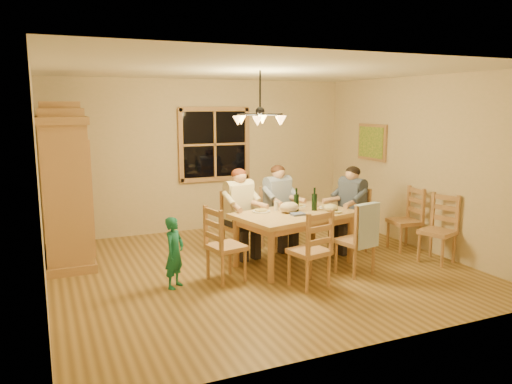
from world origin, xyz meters
name	(u,v)px	position (x,y,z in m)	size (l,w,h in m)	color
floor	(260,268)	(0.00, 0.00, 0.00)	(5.50, 5.50, 0.00)	brown
ceiling	(260,70)	(0.00, 0.00, 2.70)	(5.50, 5.00, 0.02)	white
wall_back	(204,156)	(0.00, 2.50, 1.35)	(5.50, 0.02, 2.70)	beige
wall_left	(39,186)	(-2.75, 0.00, 1.35)	(0.02, 5.00, 2.70)	beige
wall_right	(420,163)	(2.75, 0.00, 1.35)	(0.02, 5.00, 2.70)	beige
window	(215,144)	(0.20, 2.47, 1.55)	(1.30, 0.06, 1.30)	black
painting	(372,142)	(2.71, 1.20, 1.60)	(0.06, 0.78, 0.64)	#A37447
chandelier	(260,118)	(0.00, 0.00, 2.08)	(0.77, 0.68, 0.71)	black
armoire	(65,190)	(-2.42, 1.38, 1.06)	(0.66, 1.40, 2.30)	#A37447
dining_table	(294,220)	(0.52, -0.04, 0.65)	(1.82, 1.33, 0.76)	#B48050
chair_far_left	(240,237)	(-0.05, 0.63, 0.30)	(0.52, 0.50, 0.99)	tan
chair_far_right	(278,230)	(0.66, 0.79, 0.30)	(0.52, 0.50, 0.99)	tan
chair_near_left	(309,263)	(0.28, -0.88, 0.30)	(0.52, 0.50, 0.99)	tan
chair_near_right	(355,252)	(1.08, -0.71, 0.30)	(0.52, 0.50, 0.99)	tan
chair_end_left	(226,258)	(-0.60, -0.28, 0.30)	(0.50, 0.52, 0.99)	tan
chair_end_right	(350,232)	(1.63, 0.20, 0.30)	(0.50, 0.52, 0.99)	tan
adult_woman	(239,202)	(-0.05, 0.63, 0.84)	(0.46, 0.49, 0.87)	beige
adult_plaid_man	(278,196)	(0.66, 0.79, 0.84)	(0.46, 0.49, 0.87)	#375098
adult_slate_man	(351,198)	(1.63, 0.20, 0.84)	(0.49, 0.46, 0.87)	#3D4761
towel	(367,226)	(1.12, -0.90, 0.70)	(0.38, 0.10, 0.58)	#AAC3E7
wine_bottle_a	(296,200)	(0.59, 0.05, 0.93)	(0.08, 0.08, 0.33)	black
wine_bottle_b	(314,199)	(0.84, -0.02, 0.93)	(0.08, 0.08, 0.33)	black
plate_woman	(261,211)	(0.10, 0.18, 0.77)	(0.26, 0.26, 0.02)	white
plate_plaid	(297,206)	(0.75, 0.31, 0.77)	(0.26, 0.26, 0.02)	white
plate_slate	(328,207)	(1.12, 0.06, 0.77)	(0.26, 0.26, 0.02)	white
wine_glass_a	(276,206)	(0.34, 0.18, 0.83)	(0.06, 0.06, 0.14)	silver
wine_glass_b	(315,202)	(0.99, 0.20, 0.83)	(0.06, 0.06, 0.14)	silver
cap	(331,208)	(1.02, -0.18, 0.82)	(0.20, 0.20, 0.11)	#C8BB85
napkin	(298,214)	(0.47, -0.21, 0.78)	(0.18, 0.14, 0.03)	#525E97
cloth_bundle	(289,207)	(0.44, -0.02, 0.84)	(0.28, 0.22, 0.15)	tan
child	(174,253)	(-1.27, -0.25, 0.45)	(0.33, 0.21, 0.90)	#197259
chair_spare_front	(437,242)	(2.45, -0.78, 0.30)	(0.54, 0.55, 0.99)	tan
chair_spare_back	(404,231)	(2.45, -0.07, 0.30)	(0.47, 0.48, 0.99)	tan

